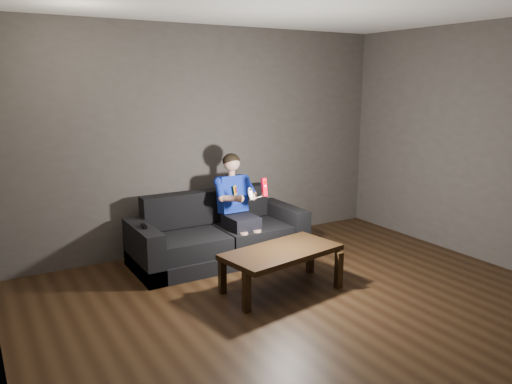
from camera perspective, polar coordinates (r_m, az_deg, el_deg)
floor at (r=4.50m, az=8.72°, el=-14.60°), size 5.00×5.00×0.00m
back_wall at (r=6.18m, az=-5.73°, el=6.02°), size 5.00×0.04×2.70m
sofa at (r=5.85m, az=-4.34°, el=-5.35°), size 2.00×0.86×0.77m
child at (r=5.79m, az=-2.21°, el=-0.87°), size 0.48×0.59×1.19m
wii_remote_red at (r=5.40m, az=0.95°, el=0.55°), size 0.05×0.07×0.20m
nunchuk_white at (r=5.32m, az=-0.66°, el=-0.16°), size 0.06×0.09×0.14m
wii_remote_black at (r=5.37m, az=-12.69°, el=-3.82°), size 0.05×0.16×0.03m
coffee_table at (r=4.96m, az=2.93°, el=-7.20°), size 1.25×0.77×0.43m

